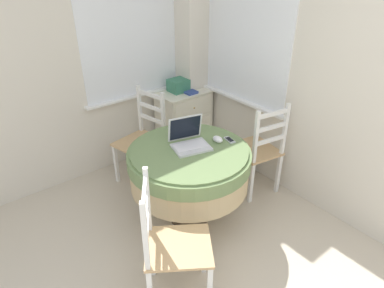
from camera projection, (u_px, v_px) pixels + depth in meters
The scene contains 11 objects.
corner_room_shell at pixel (192, 71), 2.85m from camera, with size 4.09×4.50×2.55m.
round_dining_table at pixel (189, 165), 2.89m from camera, with size 1.04×1.04×0.72m.
laptop at pixel (189, 140), 2.85m from camera, with size 0.36×0.33×0.24m.
computer_mouse at pixel (218, 139), 2.92m from camera, with size 0.07×0.10×0.05m.
cell_phone at pixel (230, 140), 2.95m from camera, with size 0.07×0.13×0.01m.
dining_chair_near_back_window at pixel (143, 140), 3.52m from camera, with size 0.51×0.47×0.97m.
dining_chair_near_right_window at pixel (258, 150), 3.33m from camera, with size 0.46×0.50×0.97m.
dining_chair_camera_near at pixel (171, 246), 2.25m from camera, with size 0.58×0.57×0.97m.
corner_cabinet at pixel (184, 121), 4.09m from camera, with size 0.60×0.41×0.75m.
storage_box at pixel (178, 85), 3.87m from camera, with size 0.21×0.19×0.14m.
book_on_cabinet at pixel (187, 91), 3.89m from camera, with size 0.13×0.25×0.02m.
Camera 1 is at (-0.73, -0.53, 2.15)m, focal length 32.00 mm.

